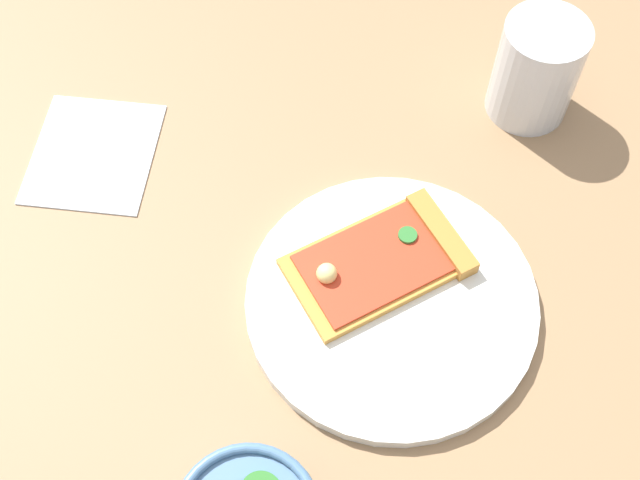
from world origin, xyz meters
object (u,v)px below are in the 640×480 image
object	(u,v)px
pizza_slice_main	(386,261)
paper_napkin	(93,153)
plate	(395,302)
soda_glass	(536,71)

from	to	relation	value
pizza_slice_main	paper_napkin	world-z (taller)	pizza_slice_main
pizza_slice_main	paper_napkin	distance (m)	0.32
plate	pizza_slice_main	xyz separation A→B (m)	(0.03, 0.01, 0.01)
paper_napkin	pizza_slice_main	bearing A→B (deg)	-117.96
plate	soda_glass	bearing A→B (deg)	-35.30
soda_glass	paper_napkin	bearing A→B (deg)	95.23
plate	soda_glass	xyz separation A→B (m)	(0.22, -0.16, 0.04)
plate	paper_napkin	bearing A→B (deg)	57.39
pizza_slice_main	paper_napkin	size ratio (longest dim) A/B	1.33
pizza_slice_main	soda_glass	xyz separation A→B (m)	(0.19, -0.16, 0.03)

